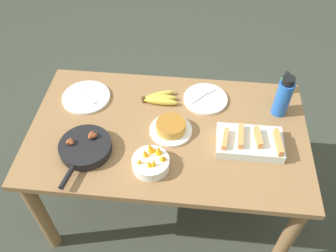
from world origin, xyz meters
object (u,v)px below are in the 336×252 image
at_px(empty_plate_far_left, 86,97).
at_px(water_bottle, 283,97).
at_px(banana_bunch, 159,98).
at_px(melon_tray, 250,142).
at_px(skillet, 85,148).
at_px(hot_sauce_bottle, 284,83).
at_px(frittata_plate_center, 171,128).
at_px(empty_plate_near_front, 205,99).
at_px(fruit_bowl_mango, 151,162).

xyz_separation_m(empty_plate_far_left, water_bottle, (1.04, 0.00, 0.10)).
xyz_separation_m(banana_bunch, empty_plate_far_left, (-0.40, -0.02, -0.01)).
relative_size(banana_bunch, melon_tray, 0.65).
bearing_deg(skillet, water_bottle, 121.65).
bearing_deg(hot_sauce_bottle, empty_plate_far_left, -170.98).
distance_m(frittata_plate_center, empty_plate_far_left, 0.52).
relative_size(skillet, hot_sauce_bottle, 2.79).
distance_m(melon_tray, hot_sauce_bottle, 0.47).
relative_size(banana_bunch, hot_sauce_bottle, 1.58).
relative_size(skillet, empty_plate_near_front, 1.53).
bearing_deg(fruit_bowl_mango, empty_plate_near_front, 63.24).
height_order(melon_tray, water_bottle, water_bottle).
bearing_deg(hot_sauce_bottle, water_bottle, -102.69).
xyz_separation_m(melon_tray, empty_plate_near_front, (-0.22, 0.30, -0.02)).
relative_size(melon_tray, empty_plate_near_front, 1.33).
distance_m(melon_tray, empty_plate_far_left, 0.91).
bearing_deg(water_bottle, banana_bunch, 178.31).
height_order(empty_plate_far_left, hot_sauce_bottle, hot_sauce_bottle).
bearing_deg(water_bottle, empty_plate_far_left, -179.96).
bearing_deg(empty_plate_far_left, empty_plate_near_front, 4.76).
height_order(skillet, fruit_bowl_mango, fruit_bowl_mango).
relative_size(banana_bunch, fruit_bowl_mango, 1.20).
xyz_separation_m(skillet, empty_plate_far_left, (-0.09, 0.36, -0.02)).
bearing_deg(melon_tray, water_bottle, 55.97).
xyz_separation_m(frittata_plate_center, empty_plate_far_left, (-0.49, 0.19, -0.02)).
relative_size(banana_bunch, skillet, 0.57).
height_order(empty_plate_near_front, hot_sauce_bottle, hot_sauce_bottle).
bearing_deg(hot_sauce_bottle, fruit_bowl_mango, -138.54).
bearing_deg(skillet, frittata_plate_center, 123.93).
distance_m(melon_tray, water_bottle, 0.31).
distance_m(banana_bunch, empty_plate_far_left, 0.40).
bearing_deg(skillet, empty_plate_near_front, 137.26).
relative_size(empty_plate_near_front, hot_sauce_bottle, 1.82).
distance_m(empty_plate_near_front, fruit_bowl_mango, 0.53).
relative_size(banana_bunch, empty_plate_far_left, 0.80).
bearing_deg(empty_plate_near_front, skillet, -143.66).
bearing_deg(water_bottle, fruit_bowl_mango, -146.38).
height_order(empty_plate_far_left, water_bottle, water_bottle).
distance_m(skillet, frittata_plate_center, 0.43).
distance_m(melon_tray, empty_plate_near_front, 0.37).
bearing_deg(banana_bunch, empty_plate_near_front, 7.83).
distance_m(frittata_plate_center, hot_sauce_bottle, 0.69).
bearing_deg(banana_bunch, water_bottle, -1.69).
height_order(skillet, empty_plate_far_left, skillet).
xyz_separation_m(melon_tray, skillet, (-0.78, -0.11, -0.00)).
height_order(frittata_plate_center, hot_sauce_bottle, hot_sauce_bottle).
relative_size(fruit_bowl_mango, water_bottle, 0.73).
xyz_separation_m(frittata_plate_center, fruit_bowl_mango, (-0.07, -0.22, 0.01)).
bearing_deg(banana_bunch, frittata_plate_center, -67.97).
xyz_separation_m(frittata_plate_center, hot_sauce_bottle, (0.59, 0.36, 0.03)).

